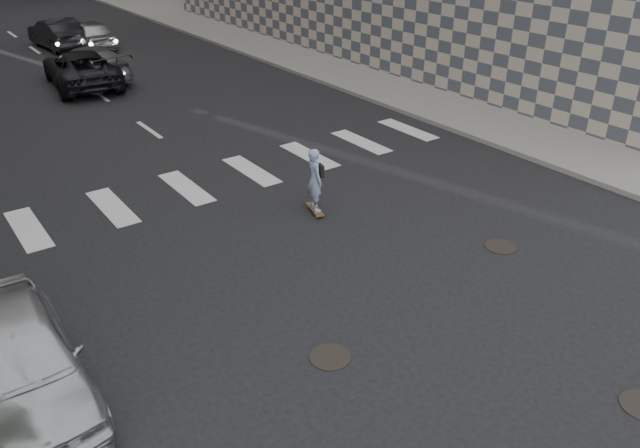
# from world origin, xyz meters

# --- Properties ---
(ground) EXTENTS (160.00, 160.00, 0.00)m
(ground) POSITION_xyz_m (0.00, 0.00, 0.00)
(ground) COLOR black
(ground) RESTS_ON ground
(sidewalk_right) EXTENTS (13.00, 80.00, 0.15)m
(sidewalk_right) POSITION_xyz_m (14.50, 20.00, 0.07)
(sidewalk_right) COLOR gray
(sidewalk_right) RESTS_ON ground
(manhole_b) EXTENTS (0.70, 0.70, 0.02)m
(manhole_b) POSITION_xyz_m (-2.00, 1.20, 0.01)
(manhole_b) COLOR black
(manhole_b) RESTS_ON ground
(manhole_c) EXTENTS (0.70, 0.70, 0.02)m
(manhole_c) POSITION_xyz_m (3.30, 2.00, 0.01)
(manhole_c) COLOR black
(manhole_c) RESTS_ON ground
(skateboarder) EXTENTS (0.51, 0.86, 1.65)m
(skateboarder) POSITION_xyz_m (0.96, 5.81, 0.87)
(skateboarder) COLOR brown
(skateboarder) RESTS_ON ground
(silver_sedan) EXTENTS (1.75, 4.23, 1.43)m
(silver_sedan) POSITION_xyz_m (-6.34, 3.18, 0.72)
(silver_sedan) COLOR silver
(silver_sedan) RESTS_ON ground
(traffic_car_b) EXTENTS (2.46, 5.05, 1.42)m
(traffic_car_b) POSITION_xyz_m (0.50, 21.40, 0.71)
(traffic_car_b) COLOR slate
(traffic_car_b) RESTS_ON ground
(traffic_car_c) EXTENTS (2.91, 5.40, 1.44)m
(traffic_car_c) POSITION_xyz_m (-0.08, 20.70, 0.72)
(traffic_car_c) COLOR black
(traffic_car_c) RESTS_ON ground
(traffic_car_d) EXTENTS (1.86, 4.28, 1.44)m
(traffic_car_d) POSITION_xyz_m (2.44, 27.70, 0.72)
(traffic_car_d) COLOR #A5A7AC
(traffic_car_d) RESTS_ON ground
(traffic_car_e) EXTENTS (1.97, 4.60, 1.48)m
(traffic_car_e) POSITION_xyz_m (1.16, 28.65, 0.74)
(traffic_car_e) COLOR black
(traffic_car_e) RESTS_ON ground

